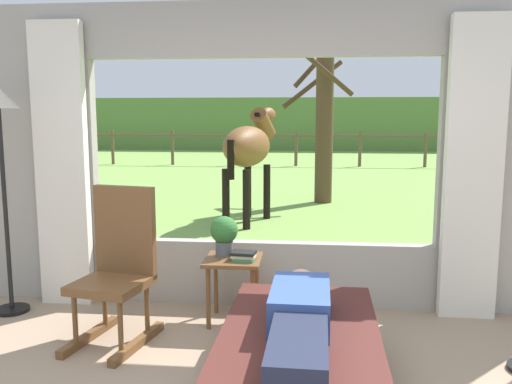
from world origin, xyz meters
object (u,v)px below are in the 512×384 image
Objects in this scene: side_table at (233,270)px; potted_plant at (224,233)px; recliner_sofa at (299,367)px; reclining_person at (300,319)px; book_stack at (244,256)px; pasture_tree at (324,113)px; rocking_chair at (118,266)px; horse at (249,147)px; floor_lamp_left at (0,131)px.

side_table is 1.63× the size of potted_plant.
side_table reaches higher than recliner_sofa.
reclining_person reaches higher than book_stack.
pasture_tree is (0.31, 7.09, 1.14)m from reclining_person.
potted_plant is 1.59× the size of book_stack.
rocking_chair is at bearing 149.75° from reclining_person.
side_table is 6.06m from pasture_tree.
potted_plant is 3.87m from horse.
rocking_chair reaches higher than side_table.
recliner_sofa is at bearing -64.92° from horse.
horse is at bearing 67.81° from floor_lamp_left.
reclining_person is 2.76× the size of side_table.
potted_plant is at bearing 145.13° from book_stack.
floor_lamp_left is at bearing -115.06° from pasture_tree.
side_table is (0.78, 0.40, -0.12)m from rocking_chair.
book_stack is 4.02m from horse.
reclining_person is 5.22m from horse.
recliner_sofa is at bearing 91.38° from reclining_person.
pasture_tree is at bearing 82.71° from book_stack.
rocking_chair reaches higher than reclining_person.
potted_plant is 0.18× the size of horse.
reclining_person is at bearing -27.31° from floor_lamp_left.
floor_lamp_left is (-1.97, 0.09, 0.95)m from book_stack.
floor_lamp_left is (-2.42, 1.20, 1.29)m from recliner_sofa.
potted_plant is 1.97m from floor_lamp_left.
pasture_tree reaches higher than potted_plant.
rocking_chair is at bearing -21.58° from floor_lamp_left.
rocking_chair is at bearing -146.76° from potted_plant.
book_stack is (-0.45, 1.16, 0.03)m from reclining_person.
floor_lamp_left is at bearing 179.04° from side_table.
reclining_person is 4.48× the size of potted_plant.
rocking_chair is 0.60× the size of floor_lamp_left.
floor_lamp_left is (-2.42, 1.25, 0.98)m from reclining_person.
recliner_sofa is 0.95× the size of horse.
reclining_person is 1.56m from rocking_chair.
book_stack reaches higher than recliner_sofa.
horse is at bearing 100.79° from reclining_person.
reclining_person is 7.18m from pasture_tree.
recliner_sofa is 1.57m from rocking_chair.
recliner_sofa is 1.54× the size of rocking_chair.
pasture_tree reaches higher than recliner_sofa.
potted_plant is (-0.62, 1.28, 0.18)m from reclining_person.
floor_lamp_left is 4.18m from horse.
pasture_tree is at bearing 75.30° from horse.
side_table is at bearing -98.23° from pasture_tree.
recliner_sofa is at bearing -65.13° from side_table.
side_table is at bearing -69.93° from horse.
side_table is at bearing 115.34° from reclining_person.
potted_plant is 0.17× the size of floor_lamp_left.
potted_plant is (-0.08, 0.06, 0.28)m from side_table.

